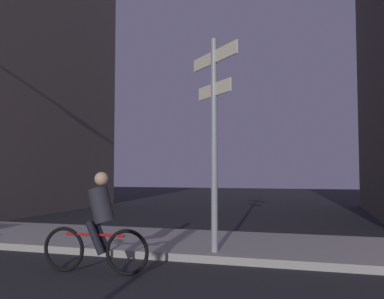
# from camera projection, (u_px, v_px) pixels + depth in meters

# --- Properties ---
(sidewalk_kerb) EXTENTS (40.00, 3.09, 0.14)m
(sidewalk_kerb) POSITION_uv_depth(u_px,v_px,m) (178.00, 242.00, 8.96)
(sidewalk_kerb) COLOR #9E9991
(sidewalk_kerb) RESTS_ON ground_plane
(signpost) EXTENTS (1.11, 1.11, 3.99)m
(signpost) POSITION_uv_depth(u_px,v_px,m) (214.00, 125.00, 7.65)
(signpost) COLOR gray
(signpost) RESTS_ON sidewalk_kerb
(cyclist) EXTENTS (1.82, 0.34, 1.61)m
(cyclist) POSITION_uv_depth(u_px,v_px,m) (98.00, 226.00, 6.50)
(cyclist) COLOR black
(cyclist) RESTS_ON ground_plane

